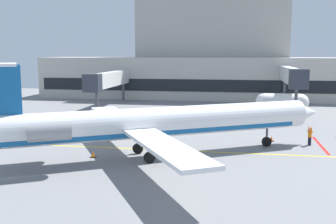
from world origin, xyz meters
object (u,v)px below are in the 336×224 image
object	(u,v)px
regional_jet	(153,123)
baggage_tug	(204,120)
marshaller	(310,136)
fuel_tank	(282,102)

from	to	relation	value
regional_jet	baggage_tug	world-z (taller)	regional_jet
baggage_tug	marshaller	bearing A→B (deg)	-34.80
regional_jet	fuel_tank	size ratio (longest dim) A/B	3.89
regional_jet	baggage_tug	size ratio (longest dim) A/B	7.32
baggage_tug	fuel_tank	world-z (taller)	fuel_tank
fuel_tank	marshaller	distance (m)	21.93
fuel_tank	marshaller	size ratio (longest dim) A/B	4.19
baggage_tug	fuel_tank	size ratio (longest dim) A/B	0.53
fuel_tank	baggage_tug	bearing A→B (deg)	-125.65
regional_jet	baggage_tug	xyz separation A→B (m)	(3.22, 14.42, -2.05)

